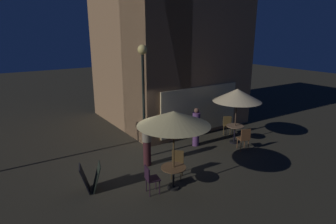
{
  "coord_description": "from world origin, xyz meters",
  "views": [
    {
      "loc": [
        -4.53,
        -8.21,
        4.69
      ],
      "look_at": [
        0.9,
        -0.08,
        1.91
      ],
      "focal_mm": 30.27,
      "sensor_mm": 36.0,
      "label": 1
    }
  ],
  "objects_px": {
    "cafe_chair_0": "(228,124)",
    "patron_standing_1": "(196,127)",
    "cafe_chair_3": "(150,177)",
    "patron_standing_0": "(147,143)",
    "cafe_table_0": "(235,130)",
    "patio_umbrella_0": "(237,95)",
    "cafe_chair_2": "(177,162)",
    "street_lamp_near_corner": "(143,79)",
    "cafe_table_1": "(174,172)",
    "patio_umbrella_1": "(174,119)",
    "cafe_chair_1": "(244,137)",
    "menu_sandwich_board": "(91,178)"
  },
  "relations": [
    {
      "from": "cafe_chair_0",
      "to": "patron_standing_1",
      "type": "bearing_deg",
      "value": -61.15
    },
    {
      "from": "cafe_chair_3",
      "to": "patron_standing_0",
      "type": "distance_m",
      "value": 1.93
    },
    {
      "from": "cafe_table_0",
      "to": "patio_umbrella_0",
      "type": "bearing_deg",
      "value": 90.0
    },
    {
      "from": "cafe_table_0",
      "to": "cafe_chair_2",
      "type": "distance_m",
      "value": 3.98
    },
    {
      "from": "street_lamp_near_corner",
      "to": "patron_standing_1",
      "type": "relative_size",
      "value": 2.57
    },
    {
      "from": "cafe_table_1",
      "to": "patio_umbrella_1",
      "type": "distance_m",
      "value": 1.73
    },
    {
      "from": "cafe_table_0",
      "to": "cafe_chair_2",
      "type": "relative_size",
      "value": 0.87
    },
    {
      "from": "cafe_chair_1",
      "to": "cafe_chair_3",
      "type": "height_order",
      "value": "cafe_chair_1"
    },
    {
      "from": "cafe_table_1",
      "to": "patio_umbrella_0",
      "type": "distance_m",
      "value": 4.92
    },
    {
      "from": "cafe_chair_1",
      "to": "cafe_chair_0",
      "type": "bearing_deg",
      "value": -2.45
    },
    {
      "from": "cafe_chair_3",
      "to": "cafe_chair_1",
      "type": "bearing_deg",
      "value": 18.19
    },
    {
      "from": "patio_umbrella_0",
      "to": "cafe_chair_3",
      "type": "distance_m",
      "value": 5.56
    },
    {
      "from": "street_lamp_near_corner",
      "to": "menu_sandwich_board",
      "type": "xyz_separation_m",
      "value": [
        -2.54,
        -1.2,
        -2.63
      ]
    },
    {
      "from": "patio_umbrella_1",
      "to": "cafe_chair_1",
      "type": "bearing_deg",
      "value": 11.06
    },
    {
      "from": "cafe_chair_1",
      "to": "patio_umbrella_0",
      "type": "bearing_deg",
      "value": -0.0
    },
    {
      "from": "cafe_chair_3",
      "to": "patron_standing_1",
      "type": "height_order",
      "value": "patron_standing_1"
    },
    {
      "from": "cafe_table_1",
      "to": "patron_standing_0",
      "type": "xyz_separation_m",
      "value": [
        0.12,
        1.84,
        0.34
      ]
    },
    {
      "from": "patio_umbrella_1",
      "to": "cafe_table_0",
      "type": "bearing_deg",
      "value": 20.28
    },
    {
      "from": "patio_umbrella_1",
      "to": "patron_standing_1",
      "type": "distance_m",
      "value": 3.86
    },
    {
      "from": "patio_umbrella_0",
      "to": "cafe_chair_1",
      "type": "xyz_separation_m",
      "value": [
        -0.31,
        -0.82,
        -1.55
      ]
    },
    {
      "from": "menu_sandwich_board",
      "to": "patron_standing_0",
      "type": "distance_m",
      "value": 2.39
    },
    {
      "from": "patio_umbrella_0",
      "to": "cafe_table_0",
      "type": "bearing_deg",
      "value": -90.0
    },
    {
      "from": "patio_umbrella_0",
      "to": "cafe_chair_0",
      "type": "relative_size",
      "value": 2.63
    },
    {
      "from": "cafe_table_1",
      "to": "patio_umbrella_1",
      "type": "relative_size",
      "value": 0.31
    },
    {
      "from": "patron_standing_1",
      "to": "cafe_chair_3",
      "type": "bearing_deg",
      "value": -161.22
    },
    {
      "from": "patio_umbrella_0",
      "to": "patron_standing_0",
      "type": "bearing_deg",
      "value": 177.04
    },
    {
      "from": "cafe_chair_2",
      "to": "cafe_chair_0",
      "type": "bearing_deg",
      "value": 158.12
    },
    {
      "from": "cafe_table_1",
      "to": "cafe_chair_1",
      "type": "relative_size",
      "value": 0.82
    },
    {
      "from": "cafe_chair_2",
      "to": "cafe_table_0",
      "type": "bearing_deg",
      "value": 149.94
    },
    {
      "from": "street_lamp_near_corner",
      "to": "cafe_chair_2",
      "type": "xyz_separation_m",
      "value": [
        0.16,
        -1.93,
        -2.53
      ]
    },
    {
      "from": "cafe_chair_3",
      "to": "patron_standing_0",
      "type": "xyz_separation_m",
      "value": [
        0.87,
        1.7,
        0.33
      ]
    },
    {
      "from": "cafe_chair_1",
      "to": "patron_standing_0",
      "type": "relative_size",
      "value": 0.55
    },
    {
      "from": "cafe_chair_0",
      "to": "cafe_table_1",
      "type": "bearing_deg",
      "value": -37.41
    },
    {
      "from": "patio_umbrella_0",
      "to": "patron_standing_1",
      "type": "relative_size",
      "value": 1.45
    },
    {
      "from": "menu_sandwich_board",
      "to": "cafe_chair_0",
      "type": "height_order",
      "value": "cafe_chair_0"
    },
    {
      "from": "patio_umbrella_1",
      "to": "cafe_chair_1",
      "type": "relative_size",
      "value": 2.65
    },
    {
      "from": "cafe_chair_2",
      "to": "cafe_table_1",
      "type": "bearing_deg",
      "value": 0.0
    },
    {
      "from": "street_lamp_near_corner",
      "to": "patio_umbrella_1",
      "type": "height_order",
      "value": "street_lamp_near_corner"
    },
    {
      "from": "patio_umbrella_0",
      "to": "cafe_chair_1",
      "type": "relative_size",
      "value": 2.54
    },
    {
      "from": "cafe_table_1",
      "to": "patron_standing_0",
      "type": "relative_size",
      "value": 0.45
    },
    {
      "from": "cafe_table_0",
      "to": "cafe_chair_1",
      "type": "distance_m",
      "value": 0.88
    },
    {
      "from": "street_lamp_near_corner",
      "to": "menu_sandwich_board",
      "type": "height_order",
      "value": "street_lamp_near_corner"
    },
    {
      "from": "cafe_chair_2",
      "to": "patron_standing_0",
      "type": "xyz_separation_m",
      "value": [
        -0.42,
        1.29,
        0.33
      ]
    },
    {
      "from": "cafe_table_0",
      "to": "menu_sandwich_board",
      "type": "bearing_deg",
      "value": -177.12
    },
    {
      "from": "cafe_chair_2",
      "to": "cafe_chair_3",
      "type": "distance_m",
      "value": 1.35
    },
    {
      "from": "cafe_table_1",
      "to": "cafe_chair_3",
      "type": "bearing_deg",
      "value": 169.57
    },
    {
      "from": "street_lamp_near_corner",
      "to": "cafe_chair_2",
      "type": "relative_size",
      "value": 4.77
    },
    {
      "from": "menu_sandwich_board",
      "to": "cafe_table_0",
      "type": "relative_size",
      "value": 1.08
    },
    {
      "from": "cafe_chair_3",
      "to": "cafe_chair_0",
      "type": "bearing_deg",
      "value": 32.78
    },
    {
      "from": "cafe_chair_2",
      "to": "patron_standing_0",
      "type": "relative_size",
      "value": 0.52
    }
  ]
}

